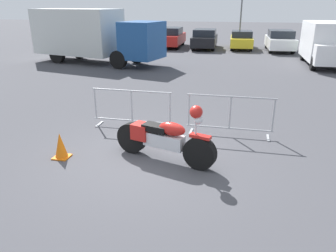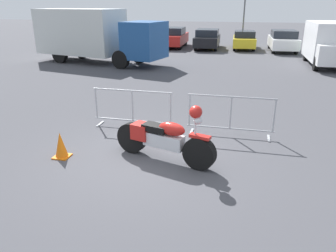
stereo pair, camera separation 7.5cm
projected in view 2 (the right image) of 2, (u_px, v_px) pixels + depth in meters
name	position (u px, v px, depth m)	size (l,w,h in m)	color
ground_plane	(145.00, 159.00, 7.29)	(120.00, 120.00, 0.00)	#424247
motorcycle	(164.00, 138.00, 7.07)	(2.36, 0.87, 1.36)	black
crowd_barrier_near	(133.00, 108.00, 8.96)	(2.24, 0.44, 1.07)	#9EA0A5
crowd_barrier_far	(230.00, 115.00, 8.39)	(2.24, 0.44, 1.07)	#9EA0A5
box_truck	(93.00, 34.00, 18.69)	(8.01, 3.90, 2.98)	silver
delivery_van	(329.00, 43.00, 18.02)	(2.01, 5.00, 2.31)	white
parked_car_blue	(107.00, 36.00, 26.72)	(1.93, 4.44, 1.49)	#284799
parked_car_silver	(139.00, 38.00, 26.18)	(1.80, 4.14, 1.39)	#B7BABF
parked_car_red	(173.00, 37.00, 25.82)	(1.97, 4.54, 1.52)	#B21E19
parked_car_black	(207.00, 39.00, 24.97)	(1.89, 4.34, 1.45)	black
parked_car_yellow	(244.00, 40.00, 24.82)	(1.75, 4.03, 1.35)	yellow
parked_car_white	(283.00, 41.00, 23.63)	(1.93, 4.43, 1.48)	white
pedestrian	(329.00, 39.00, 23.25)	(0.34, 0.34, 1.69)	#262838
traffic_cone	(61.00, 145.00, 7.28)	(0.34, 0.34, 0.59)	orange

